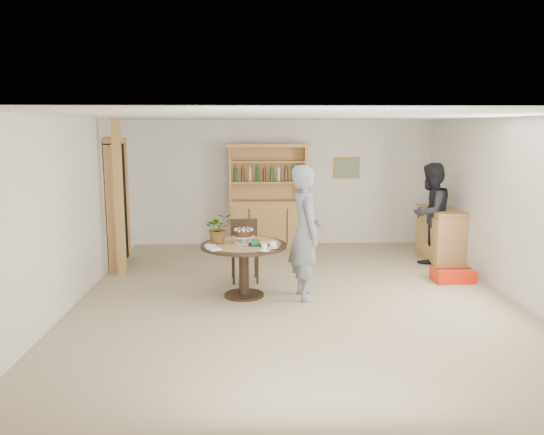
{
  "coord_description": "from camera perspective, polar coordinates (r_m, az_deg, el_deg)",
  "views": [
    {
      "loc": [
        -0.57,
        -7.15,
        2.35
      ],
      "look_at": [
        -0.31,
        0.51,
        1.05
      ],
      "focal_mm": 35.0,
      "sensor_mm": 36.0,
      "label": 1
    }
  ],
  "objects": [
    {
      "name": "ground",
      "position": [
        7.55,
        2.51,
        -8.52
      ],
      "size": [
        7.0,
        7.0,
        0.0
      ],
      "primitive_type": "plane",
      "color": "tan",
      "rests_on": "ground"
    },
    {
      "name": "room_shell",
      "position": [
        7.2,
        2.63,
        4.77
      ],
      "size": [
        6.04,
        7.04,
        2.52
      ],
      "color": "white",
      "rests_on": "ground"
    },
    {
      "name": "doorway",
      "position": [
        9.53,
        -16.31,
        1.75
      ],
      "size": [
        0.13,
        1.1,
        2.18
      ],
      "color": "black",
      "rests_on": "ground"
    },
    {
      "name": "pine_post",
      "position": [
        8.69,
        -16.14,
        1.98
      ],
      "size": [
        0.12,
        0.12,
        2.5
      ],
      "primitive_type": "cube",
      "color": "#AB8848",
      "rests_on": "ground"
    },
    {
      "name": "hutch",
      "position": [
        10.52,
        -0.45,
        0.56
      ],
      "size": [
        1.62,
        0.54,
        2.04
      ],
      "color": "tan",
      "rests_on": "ground"
    },
    {
      "name": "sideboard",
      "position": [
        9.91,
        17.62,
        -1.75
      ],
      "size": [
        0.54,
        1.26,
        0.94
      ],
      "color": "tan",
      "rests_on": "ground"
    },
    {
      "name": "dining_table",
      "position": [
        7.43,
        -3.06,
        -3.97
      ],
      "size": [
        1.2,
        1.2,
        0.76
      ],
      "color": "black",
      "rests_on": "ground"
    },
    {
      "name": "dining_chair",
      "position": [
        8.25,
        -2.99,
        -3.08
      ],
      "size": [
        0.45,
        0.45,
        0.95
      ],
      "rotation": [
        0.0,
        0.0,
        0.08
      ],
      "color": "black",
      "rests_on": "ground"
    },
    {
      "name": "birthday_cake",
      "position": [
        7.42,
        -3.07,
        -1.79
      ],
      "size": [
        0.3,
        0.3,
        0.2
      ],
      "color": "white",
      "rests_on": "dining_table"
    },
    {
      "name": "flower_vase",
      "position": [
        7.42,
        -5.78,
        -1.14
      ],
      "size": [
        0.47,
        0.44,
        0.42
      ],
      "primitive_type": "imported",
      "rotation": [
        0.0,
        0.0,
        0.35
      ],
      "color": "#3F7233",
      "rests_on": "dining_table"
    },
    {
      "name": "gift_tray",
      "position": [
        7.27,
        -1.39,
        -2.8
      ],
      "size": [
        0.3,
        0.2,
        0.08
      ],
      "color": "black",
      "rests_on": "dining_table"
    },
    {
      "name": "coffee_cup_a",
      "position": [
        7.12,
        0.11,
        -2.96
      ],
      "size": [
        0.15,
        0.15,
        0.09
      ],
      "color": "white",
      "rests_on": "dining_table"
    },
    {
      "name": "coffee_cup_b",
      "position": [
        6.95,
        -0.83,
        -3.31
      ],
      "size": [
        0.15,
        0.15,
        0.08
      ],
      "color": "white",
      "rests_on": "dining_table"
    },
    {
      "name": "napkins",
      "position": [
        7.11,
        -6.43,
        -3.24
      ],
      "size": [
        0.24,
        0.33,
        0.03
      ],
      "color": "white",
      "rests_on": "dining_table"
    },
    {
      "name": "teen_boy",
      "position": [
        7.29,
        3.6,
        -1.62
      ],
      "size": [
        0.55,
        0.74,
        1.86
      ],
      "primitive_type": "imported",
      "rotation": [
        0.0,
        0.0,
        1.73
      ],
      "color": "gray",
      "rests_on": "ground"
    },
    {
      "name": "adult_person",
      "position": [
        9.64,
        16.65,
        0.45
      ],
      "size": [
        1.08,
        1.06,
        1.76
      ],
      "primitive_type": "imported",
      "rotation": [
        0.0,
        0.0,
        3.85
      ],
      "color": "black",
      "rests_on": "ground"
    },
    {
      "name": "red_suitcase",
      "position": [
        8.71,
        18.87,
        -5.86
      ],
      "size": [
        0.62,
        0.43,
        0.21
      ],
      "rotation": [
        0.0,
        0.0,
        0.04
      ],
      "color": "red",
      "rests_on": "ground"
    }
  ]
}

